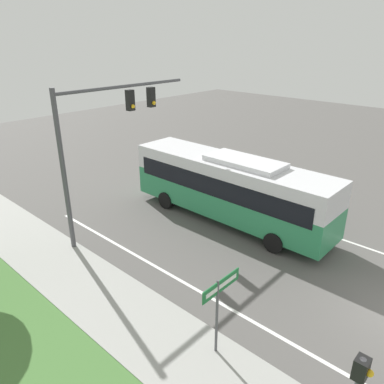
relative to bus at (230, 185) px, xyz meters
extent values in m
cube|color=silver|center=(-5.31, -8.53, -1.86)|extent=(0.14, 30.00, 0.01)
cube|color=#2D8956|center=(0.00, 0.01, -0.69)|extent=(2.41, 10.65, 1.47)
cube|color=silver|center=(0.00, 0.01, 0.65)|extent=(2.41, 10.65, 1.21)
cube|color=black|center=(0.00, 0.01, 0.24)|extent=(2.45, 9.79, 0.91)
cube|color=silver|center=(0.00, -0.79, 1.37)|extent=(1.69, 3.73, 0.24)
cylinder|color=black|center=(-1.16, 3.31, -1.41)|extent=(0.28, 0.91, 0.91)
cylinder|color=black|center=(1.16, 3.31, -1.41)|extent=(0.28, 0.91, 0.91)
cylinder|color=black|center=(-1.16, -3.29, -1.41)|extent=(0.28, 0.91, 0.91)
cylinder|color=black|center=(1.16, -3.29, -1.41)|extent=(0.28, 0.91, 0.91)
cylinder|color=#4C4C51|center=(-6.76, 3.28, 1.54)|extent=(0.20, 0.20, 6.82)
cylinder|color=#4C4C51|center=(-3.39, 3.28, 4.70)|extent=(6.72, 0.14, 0.14)
cube|color=black|center=(-3.17, 3.28, 4.08)|extent=(0.32, 0.28, 0.90)
sphere|color=yellow|center=(-3.17, 3.10, 3.83)|extent=(0.18, 0.18, 0.18)
cube|color=black|center=(-1.94, 3.28, 4.08)|extent=(0.32, 0.28, 0.90)
sphere|color=yellow|center=(-1.94, 3.10, 3.83)|extent=(0.18, 0.18, 0.18)
cube|color=black|center=(-8.01, -8.93, 1.21)|extent=(0.28, 0.24, 0.44)
sphere|color=yellow|center=(-8.01, -9.08, 1.21)|extent=(0.14, 0.14, 0.14)
cylinder|color=#4C4C51|center=(-7.15, -4.97, -0.58)|extent=(0.08, 0.08, 2.57)
cube|color=#196B33|center=(-6.99, -4.97, 0.46)|extent=(1.55, 0.03, 0.38)
cube|color=white|center=(-6.99, -4.99, 0.46)|extent=(1.32, 0.01, 0.13)
camera|label=1|loc=(-13.70, -10.03, 6.71)|focal=35.00mm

